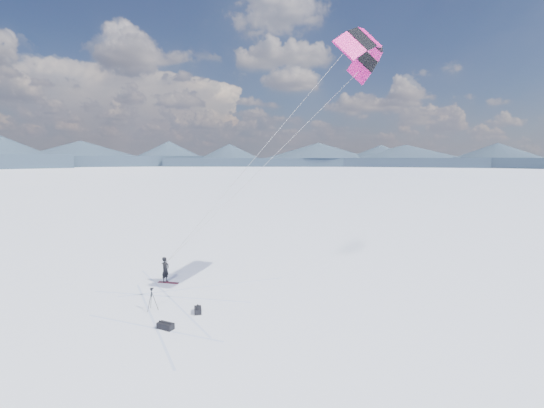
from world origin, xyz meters
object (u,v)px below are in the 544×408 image
Objects in this scene: snowkiter at (166,282)px; tripod at (152,296)px; snowboard at (168,283)px; gear_bag_a at (166,326)px; gear_bag_b at (198,310)px.

tripod is (2.87, -3.72, 0.79)m from snowkiter.
snowboard is 4.61m from tripod.
snowkiter is 1.21× the size of snowboard.
snowkiter is 2.02× the size of gear_bag_a.
gear_bag_b is (-0.01, 2.28, -0.01)m from gear_bag_a.
snowboard is 1.67× the size of gear_bag_a.
gear_bag_a is at bearing -61.41° from tripod.
tripod reaches higher than snowkiter.
gear_bag_a is (4.98, -5.01, 0.14)m from snowboard.
gear_bag_b is at bearing -9.73° from tripod.
gear_bag_a is 2.28m from gear_bag_b.
snowkiter reaches higher than snowboard.
tripod is (2.63, -3.71, 0.77)m from snowboard.
gear_bag_a is (5.22, -5.02, 0.16)m from snowkiter.
snowkiter reaches higher than gear_bag_a.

